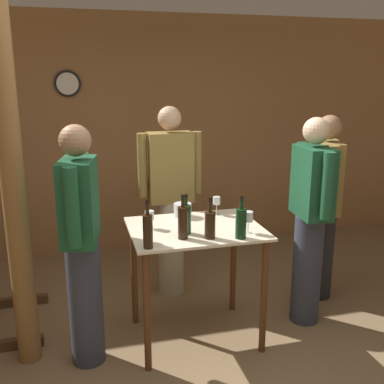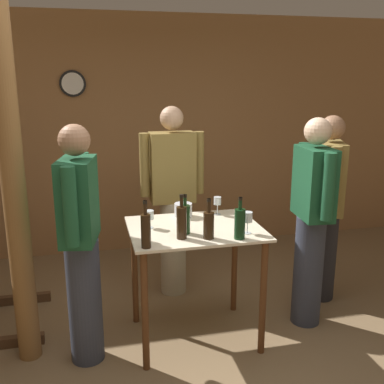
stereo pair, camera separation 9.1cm
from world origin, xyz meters
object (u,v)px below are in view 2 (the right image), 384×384
(wine_bottle_far_right, at_px, (240,223))
(person_host, at_px, (312,219))
(wine_bottle_far_left, at_px, (146,230))
(person_visitor_with_scarf, at_px, (81,242))
(wooden_post, at_px, (13,179))
(wine_glass_near_right, at_px, (248,218))
(wine_glass_near_center, at_px, (217,202))
(wine_bottle_right, at_px, (209,224))
(person_visitor_bearded, at_px, (173,197))
(wine_bottle_center, at_px, (185,218))
(wine_glass_near_left, at_px, (149,215))
(ice_bucket, at_px, (183,210))
(wine_bottle_left, at_px, (182,222))
(person_visitor_near_door, at_px, (327,205))

(wine_bottle_far_right, xyz_separation_m, person_host, (0.72, 0.31, -0.12))
(wine_bottle_far_left, height_order, person_visitor_with_scarf, person_visitor_with_scarf)
(wooden_post, bearing_deg, person_visitor_with_scarf, -17.11)
(wine_glass_near_right, height_order, person_host, person_host)
(wine_glass_near_center, relative_size, wine_glass_near_right, 0.93)
(wooden_post, distance_m, wine_glass_near_center, 1.56)
(wine_bottle_right, height_order, person_visitor_bearded, person_visitor_bearded)
(wine_bottle_center, xyz_separation_m, person_host, (1.07, 0.12, -0.12))
(wine_bottle_far_left, height_order, person_visitor_bearded, person_visitor_bearded)
(wine_bottle_far_left, xyz_separation_m, wine_bottle_right, (0.45, 0.07, -0.02))
(wine_glass_near_left, bearing_deg, person_visitor_bearded, 66.75)
(wine_bottle_center, height_order, ice_bucket, wine_bottle_center)
(wine_bottle_left, height_order, person_visitor_with_scarf, person_visitor_with_scarf)
(wine_glass_near_right, height_order, person_visitor_with_scarf, person_visitor_with_scarf)
(wine_glass_near_center, relative_size, person_host, 0.09)
(wine_bottle_left, xyz_separation_m, wine_glass_near_left, (-0.19, 0.28, -0.03))
(wine_glass_near_left, bearing_deg, wine_bottle_far_left, -101.02)
(wine_bottle_center, xyz_separation_m, wine_glass_near_center, (0.35, 0.38, -0.00))
(wine_bottle_far_right, height_order, wine_glass_near_right, wine_bottle_far_right)
(wooden_post, bearing_deg, person_host, -0.58)
(wine_bottle_center, distance_m, wine_glass_near_right, 0.45)
(wooden_post, distance_m, ice_bucket, 1.31)
(wine_bottle_center, bearing_deg, wooden_post, 173.19)
(wine_bottle_far_right, bearing_deg, wine_bottle_right, 165.40)
(person_host, bearing_deg, wine_bottle_far_right, -156.75)
(wine_bottle_right, xyz_separation_m, ice_bucket, (-0.07, 0.54, -0.05))
(wooden_post, bearing_deg, wine_bottle_far_left, -22.51)
(person_visitor_bearded, bearing_deg, wine_bottle_far_right, -76.65)
(wine_glass_near_center, distance_m, wine_glass_near_right, 0.49)
(person_visitor_near_door, bearing_deg, person_host, -132.86)
(person_host, xyz_separation_m, person_visitor_bearded, (-0.98, 0.80, 0.03))
(ice_bucket, relative_size, person_visitor_bearded, 0.08)
(wooden_post, bearing_deg, person_visitor_bearded, 32.24)
(wine_bottle_far_left, distance_m, wine_glass_near_left, 0.40)
(wine_bottle_right, distance_m, ice_bucket, 0.54)
(wine_bottle_left, height_order, wine_bottle_far_right, wine_bottle_left)
(wine_bottle_right, relative_size, wine_glass_near_left, 2.13)
(wooden_post, xyz_separation_m, wine_bottle_far_right, (1.50, -0.33, -0.32))
(wine_glass_near_left, xyz_separation_m, person_host, (1.30, -0.06, -0.11))
(person_visitor_with_scarf, bearing_deg, person_visitor_near_door, 12.49)
(wine_bottle_right, relative_size, wine_glass_near_right, 1.80)
(wine_bottle_far_left, xyz_separation_m, ice_bucket, (0.38, 0.61, -0.07))
(wine_bottle_far_left, distance_m, wine_bottle_left, 0.29)
(wine_bottle_right, height_order, wine_glass_near_center, wine_bottle_right)
(wine_bottle_right, xyz_separation_m, wine_bottle_far_right, (0.21, -0.05, 0.01))
(wine_glass_near_right, bearing_deg, person_visitor_near_door, 31.13)
(wooden_post, bearing_deg, wine_glass_near_right, -8.54)
(person_visitor_bearded, xyz_separation_m, person_visitor_near_door, (1.32, -0.44, -0.04))
(ice_bucket, xyz_separation_m, person_visitor_with_scarf, (-0.81, -0.39, -0.06))
(wine_glass_near_left, bearing_deg, person_host, -2.73)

